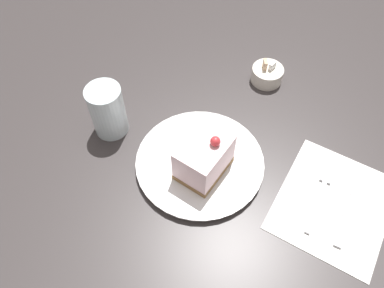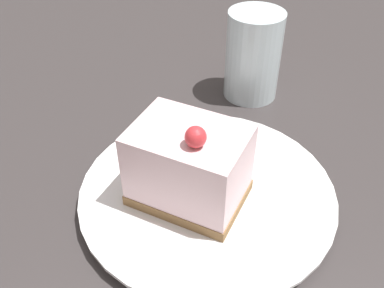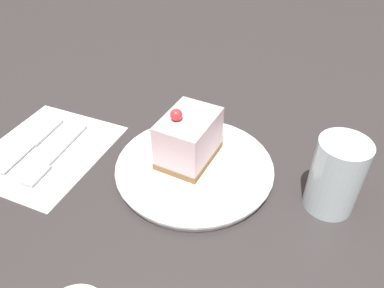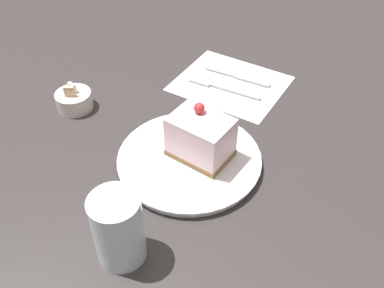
% 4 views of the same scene
% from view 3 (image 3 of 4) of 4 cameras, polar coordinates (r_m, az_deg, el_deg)
% --- Properties ---
extents(ground_plane, '(4.00, 4.00, 0.00)m').
position_cam_3_polar(ground_plane, '(0.61, -1.36, -6.02)').
color(ground_plane, '#383333').
extents(plate, '(0.26, 0.26, 0.02)m').
position_cam_3_polar(plate, '(0.62, 0.37, -3.66)').
color(plate, white).
rests_on(plate, ground_plane).
extents(cake_slice, '(0.10, 0.12, 0.10)m').
position_cam_3_polar(cake_slice, '(0.61, -0.58, 0.88)').
color(cake_slice, olive).
rests_on(cake_slice, plate).
extents(napkin, '(0.24, 0.27, 0.00)m').
position_cam_3_polar(napkin, '(0.72, -21.36, -0.92)').
color(napkin, white).
rests_on(napkin, ground_plane).
extents(fork, '(0.04, 0.17, 0.00)m').
position_cam_3_polar(fork, '(0.69, -20.44, -2.09)').
color(fork, '#B2B2B7').
rests_on(fork, napkin).
extents(knife, '(0.04, 0.16, 0.00)m').
position_cam_3_polar(knife, '(0.74, -22.34, 0.57)').
color(knife, '#B2B2B7').
rests_on(knife, napkin).
extents(drinking_glass, '(0.07, 0.07, 0.12)m').
position_cam_3_polar(drinking_glass, '(0.57, 21.10, -4.60)').
color(drinking_glass, silver).
rests_on(drinking_glass, ground_plane).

